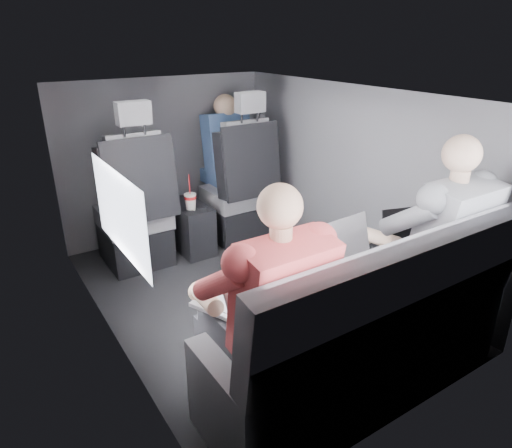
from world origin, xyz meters
TOP-DOWN VIEW (x-y plane):
  - floor at (0.00, 0.00)m, footprint 2.60×2.60m
  - ceiling at (0.00, 0.00)m, footprint 2.60×2.60m
  - panel_left at (-0.90, 0.00)m, footprint 0.02×2.60m
  - panel_right at (0.90, 0.00)m, footprint 0.02×2.60m
  - panel_front at (0.00, 1.30)m, footprint 1.80×0.02m
  - panel_back at (0.00, -1.30)m, footprint 1.80×0.02m
  - side_window at (-0.88, -0.30)m, footprint 0.02×0.75m
  - seatbelt at (0.45, 0.67)m, footprint 0.35×0.11m
  - front_seat_left at (-0.45, 0.84)m, footprint 0.52×0.58m
  - front_seat_right at (0.45, 0.84)m, footprint 0.52×0.58m
  - center_console at (0.00, 0.88)m, footprint 0.24×0.48m
  - rear_bench at (0.00, -1.06)m, footprint 1.60×0.57m
  - soda_cup at (-0.04, 0.75)m, footprint 0.09×0.09m
  - laptop_white at (-0.55, -0.83)m, footprint 0.39×0.41m
  - laptop_silver at (-0.03, -0.77)m, footprint 0.42×0.38m
  - laptop_black at (0.47, -0.80)m, footprint 0.41×0.41m
  - passenger_rear_left at (-0.52, -0.97)m, footprint 0.48×0.60m
  - passenger_rear_right at (0.52, -0.97)m, footprint 0.51×0.63m
  - passenger_front_right at (0.48, 1.10)m, footprint 0.39×0.39m

SIDE VIEW (x-z plane):
  - floor at x=0.00m, z-range 0.00..0.00m
  - center_console at x=0.00m, z-range 0.00..0.41m
  - rear_bench at x=0.00m, z-range -0.15..0.77m
  - front_seat_left at x=-0.45m, z-range -0.23..1.03m
  - front_seat_right at x=0.45m, z-range -0.23..1.03m
  - soda_cup at x=-0.04m, z-range 0.33..0.62m
  - passenger_rear_left at x=-0.52m, z-range 0.02..1.21m
  - laptop_white at x=-0.55m, z-range 0.51..0.75m
  - laptop_black at x=0.47m, z-range 0.51..0.76m
  - passenger_rear_right at x=0.52m, z-range 0.01..1.26m
  - laptop_silver at x=-0.03m, z-range 0.50..0.78m
  - panel_left at x=-0.90m, z-range 0.00..1.35m
  - panel_right at x=0.90m, z-range 0.00..1.35m
  - panel_front at x=0.00m, z-range 0.00..1.35m
  - panel_back at x=0.00m, z-range 0.00..1.35m
  - passenger_front_right at x=0.48m, z-range 0.36..1.13m
  - seatbelt at x=0.45m, z-range 0.50..1.10m
  - side_window at x=-0.88m, z-range 0.69..1.11m
  - ceiling at x=0.00m, z-range 1.35..1.35m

